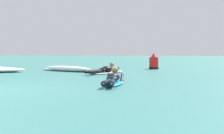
{
  "coord_description": "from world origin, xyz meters",
  "views": [
    {
      "loc": [
        4.63,
        -6.3,
        0.96
      ],
      "look_at": [
        2.45,
        4.26,
        0.4
      ],
      "focal_mm": 46.12,
      "sensor_mm": 36.0,
      "label": 1
    }
  ],
  "objects": [
    {
      "name": "whitewater_front",
      "position": [
        -0.48,
        7.28,
        0.13
      ],
      "size": [
        3.04,
        1.7,
        0.27
      ],
      "color": "white",
      "rests_on": "ground"
    },
    {
      "name": "ground_plane",
      "position": [
        0.0,
        10.0,
        0.0
      ],
      "size": [
        120.0,
        120.0,
        0.0
      ],
      "primitive_type": "plane",
      "color": "#387A75"
    },
    {
      "name": "channel_marker_buoy",
      "position": [
        3.66,
        10.1,
        0.35
      ],
      "size": [
        0.54,
        0.54,
        0.91
      ],
      "color": "red",
      "rests_on": "ground"
    },
    {
      "name": "surfer_near",
      "position": [
        2.91,
        2.13,
        0.14
      ],
      "size": [
        0.75,
        2.51,
        0.53
      ],
      "color": "#2DB2D1",
      "rests_on": "ground"
    },
    {
      "name": "surfer_far",
      "position": [
        1.74,
        6.19,
        0.13
      ],
      "size": [
        1.48,
        2.49,
        0.53
      ],
      "color": "silver",
      "rests_on": "ground"
    }
  ]
}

